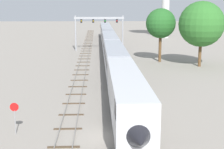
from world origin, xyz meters
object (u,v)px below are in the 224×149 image
at_px(passenger_train, 110,45).
at_px(trackside_tree_left, 201,24).
at_px(signal_gantry, 99,25).
at_px(trackside_tree_mid, 161,24).
at_px(stop_sign, 15,114).

xyz_separation_m(passenger_train, trackside_tree_left, (16.06, -12.56, 5.12)).
bearing_deg(signal_gantry, trackside_tree_mid, -54.16).
distance_m(stop_sign, trackside_tree_left, 41.50).
relative_size(signal_gantry, trackside_tree_mid, 1.15).
bearing_deg(passenger_train, trackside_tree_mid, -36.37).
bearing_deg(signal_gantry, stop_sign, -98.21).
bearing_deg(trackside_tree_left, passenger_train, 141.97).
bearing_deg(passenger_train, signal_gantry, 103.47).
bearing_deg(trackside_tree_mid, passenger_train, 143.63).
distance_m(passenger_train, trackside_tree_left, 21.03).
bearing_deg(trackside_tree_left, signal_gantry, 129.83).
relative_size(passenger_train, signal_gantry, 8.55).
height_order(stop_sign, trackside_tree_left, trackside_tree_left).
distance_m(signal_gantry, trackside_tree_mid, 20.42).
xyz_separation_m(signal_gantry, trackside_tree_left, (18.31, -21.95, 1.48)).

